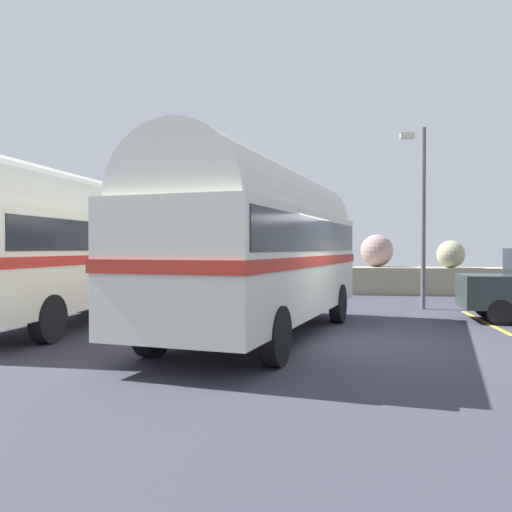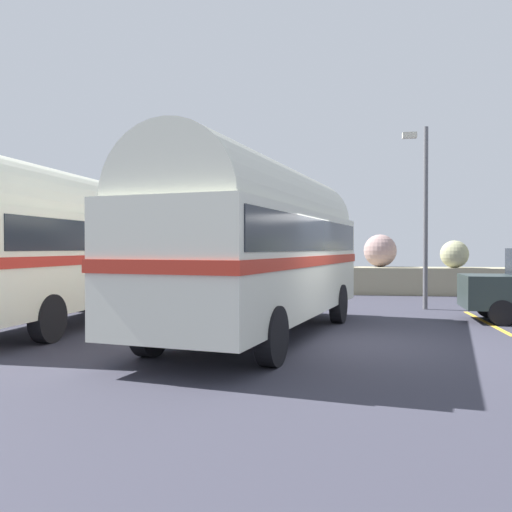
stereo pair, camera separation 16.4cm
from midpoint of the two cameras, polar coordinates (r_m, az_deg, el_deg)
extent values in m
cube|color=#32323E|center=(10.80, 10.08, -9.16)|extent=(32.00, 26.00, 0.02)
cube|color=gray|center=(22.48, 9.58, -2.57)|extent=(31.36, 1.80, 1.10)
cube|color=tan|center=(25.77, -19.17, 0.41)|extent=(1.18, 1.37, 1.22)
sphere|color=tan|center=(24.92, -15.48, 0.05)|extent=(0.90, 0.90, 0.90)
sphere|color=#8CA164|center=(23.46, -8.90, 0.25)|extent=(1.09, 1.09, 1.09)
cube|color=tan|center=(23.06, -2.66, 0.63)|extent=(2.04, 2.06, 1.40)
sphere|color=tan|center=(22.90, 7.37, 0.43)|extent=(1.25, 1.25, 1.25)
sphere|color=gray|center=(23.01, 13.30, 0.56)|extent=(1.36, 1.36, 1.36)
sphere|color=tan|center=(22.54, 20.60, 0.18)|extent=(1.09, 1.09, 1.09)
cube|color=gold|center=(14.73, 23.61, -6.48)|extent=(0.12, 4.40, 0.01)
cylinder|color=black|center=(14.10, 0.27, -4.79)|extent=(0.46, 1.00, 0.96)
cylinder|color=black|center=(13.50, 9.14, -5.05)|extent=(0.46, 1.00, 0.96)
cylinder|color=black|center=(9.41, -10.76, -7.63)|extent=(0.46, 1.00, 0.96)
cylinder|color=black|center=(8.50, 2.25, -8.53)|extent=(0.46, 1.00, 0.96)
cube|color=silver|center=(11.21, 1.01, -0.74)|extent=(3.98, 8.71, 2.10)
cylinder|color=silver|center=(11.23, 1.01, 4.62)|extent=(3.72, 8.34, 2.20)
cube|color=#B72E1F|center=(11.21, 1.01, -0.47)|extent=(4.05, 8.80, 0.20)
cube|color=black|center=(11.21, 1.01, 2.21)|extent=(3.95, 8.38, 0.64)
cube|color=silver|center=(15.35, 6.29, -3.57)|extent=(2.27, 0.60, 0.28)
cylinder|color=black|center=(16.87, -17.87, -3.90)|extent=(0.31, 0.97, 0.96)
cylinder|color=black|center=(15.92, -10.89, -4.16)|extent=(0.31, 0.97, 0.96)
cylinder|color=black|center=(11.29, -20.92, -6.25)|extent=(0.31, 0.97, 0.96)
cube|color=silver|center=(14.01, -19.11, -0.47)|extent=(2.70, 8.48, 2.10)
cylinder|color=silver|center=(14.02, -19.13, 3.82)|extent=(2.49, 8.14, 2.20)
cube|color=red|center=(14.01, -19.11, -0.26)|extent=(2.75, 8.57, 0.20)
cube|color=black|center=(14.01, -19.12, 1.89)|extent=(2.72, 8.15, 0.64)
cube|color=silver|center=(17.86, -12.16, -2.96)|extent=(2.28, 0.24, 0.28)
cylinder|color=black|center=(14.22, 25.05, -5.51)|extent=(0.63, 0.23, 0.62)
cylinder|color=black|center=(15.71, 23.79, -4.91)|extent=(0.63, 0.23, 0.62)
cylinder|color=#5B5B60|center=(17.10, 17.90, 3.82)|extent=(0.14, 0.14, 5.57)
cube|color=beige|center=(18.08, 16.31, 12.25)|extent=(0.44, 0.24, 0.18)
camera|label=1|loc=(0.08, -89.63, 0.01)|focal=37.50mm
camera|label=2|loc=(0.08, 90.37, -0.01)|focal=37.50mm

